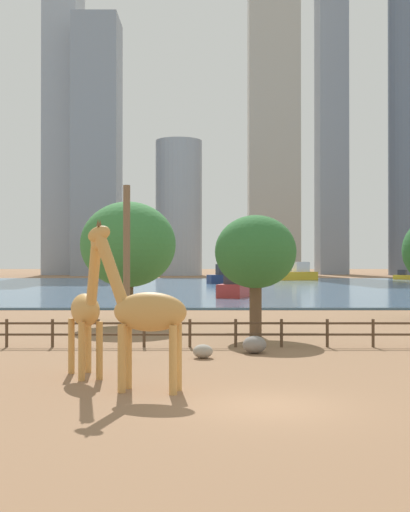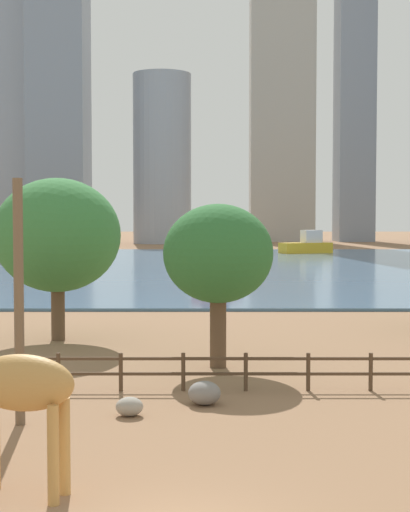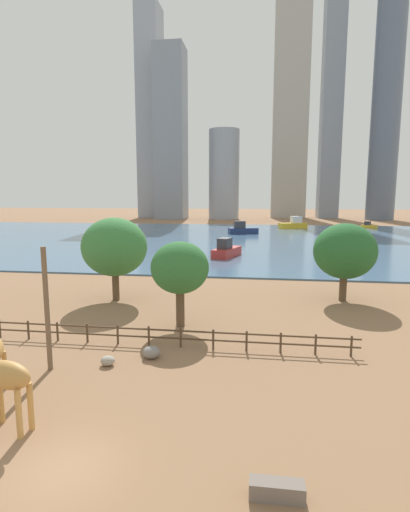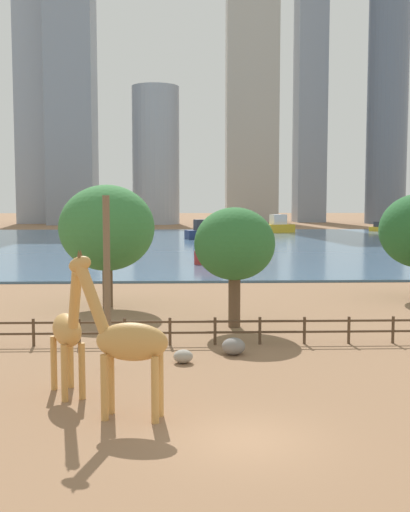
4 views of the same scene
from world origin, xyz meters
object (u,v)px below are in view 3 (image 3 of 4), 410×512
at_px(giraffe_tall, 3,374).
at_px(boat_sailboat, 369,226).
at_px(tree_right_tall, 114,247).
at_px(boat_ferry, 293,224).
at_px(boulder_near_fence, 108,361).
at_px(tree_left_large, 345,251).
at_px(boat_tug, 226,250).
at_px(boat_barge, 242,229).
at_px(boulder_by_pole, 151,352).
at_px(tree_center_broad, 180,268).
at_px(utility_pole, 47,309).
at_px(feeding_trough, 277,490).

relative_size(giraffe_tall, boat_sailboat, 1.18).
distance_m(tree_right_tall, boat_ferry, 86.65).
height_order(boulder_near_fence, tree_left_large, tree_left_large).
distance_m(boat_tug, boat_barge, 38.48).
distance_m(giraffe_tall, boulder_by_pole, 9.22).
bearing_deg(tree_center_broad, giraffe_tall, -107.75).
height_order(giraffe_tall, tree_center_broad, tree_center_broad).
bearing_deg(boat_barge, boat_tug, -108.74).
xyz_separation_m(tree_right_tall, boat_barge, (8.78, 65.19, -3.73)).
bearing_deg(utility_pole, boulder_by_pole, 23.81).
xyz_separation_m(feeding_trough, tree_right_tall, (-14.09, 23.22, 4.71)).
height_order(boulder_by_pole, tree_left_large, tree_left_large).
height_order(boat_ferry, boat_tug, boat_ferry).
relative_size(tree_center_broad, boat_ferry, 0.75).
xyz_separation_m(giraffe_tall, boat_tug, (5.08, 47.56, -1.24)).
relative_size(boulder_near_fence, boat_barge, 0.11).
bearing_deg(tree_left_large, boat_tug, 118.41).
bearing_deg(giraffe_tall, feeding_trough, 178.98).
relative_size(boulder_near_fence, tree_right_tall, 0.11).
bearing_deg(boat_tug, tree_left_large, -134.78).
height_order(feeding_trough, boat_sailboat, boat_sailboat).
xyz_separation_m(boulder_near_fence, tree_right_tall, (-4.77, 14.17, 4.73)).
relative_size(boulder_by_pole, boat_tug, 0.14).
height_order(feeding_trough, tree_left_large, tree_left_large).
bearing_deg(tree_center_broad, feeding_trough, -68.38).
distance_m(boulder_by_pole, boat_tug, 39.55).
bearing_deg(tree_left_large, feeding_trough, -105.13).
xyz_separation_m(boat_ferry, boat_sailboat, (22.08, 4.30, -0.54)).
bearing_deg(utility_pole, boat_barge, 85.00).
bearing_deg(boulder_near_fence, boat_ferry, 79.57).
xyz_separation_m(giraffe_tall, tree_center_broad, (4.54, 14.18, 1.97)).
distance_m(giraffe_tall, tree_left_large, 29.74).
xyz_separation_m(giraffe_tall, boat_ferry, (19.76, 104.38, -1.07)).
bearing_deg(boulder_by_pole, boat_barge, 88.70).
bearing_deg(tree_left_large, tree_right_tall, -172.82).
distance_m(tree_center_broad, tree_right_tall, 10.08).
bearing_deg(tree_center_broad, boat_barge, 89.01).
bearing_deg(boat_barge, tree_center_broad, -108.69).
xyz_separation_m(boat_ferry, boat_barge, (-13.98, -18.34, -0.11)).
distance_m(feeding_trough, tree_center_broad, 18.28).
relative_size(boulder_by_pole, boat_barge, 0.13).
distance_m(utility_pole, boat_tug, 42.38).
height_order(giraffe_tall, feeding_trough, giraffe_tall).
bearing_deg(feeding_trough, boulder_near_fence, 135.85).
xyz_separation_m(boulder_by_pole, boat_ferry, (15.75, 96.34, 1.02)).
height_order(giraffe_tall, boat_sailboat, giraffe_tall).
bearing_deg(boulder_by_pole, tree_left_large, 47.66).
bearing_deg(boat_ferry, feeding_trough, 63.14).
bearing_deg(boulder_near_fence, tree_center_broad, 69.80).
height_order(tree_left_large, tree_right_tall, tree_right_tall).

